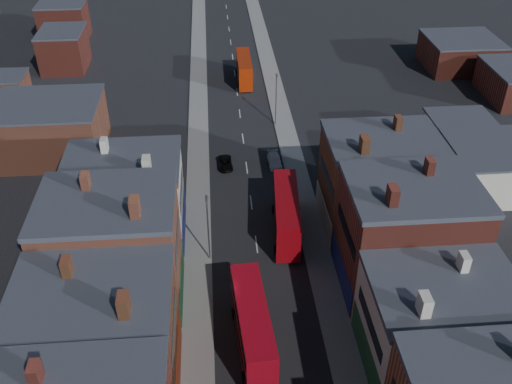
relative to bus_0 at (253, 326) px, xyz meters
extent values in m
cube|color=gray|center=(-5.00, 32.24, -2.60)|extent=(3.00, 200.00, 0.12)
cube|color=gray|center=(8.00, 32.24, -2.60)|extent=(3.00, 200.00, 0.12)
cylinder|color=slate|center=(-3.70, 12.24, 1.34)|extent=(0.16, 0.16, 8.00)
cube|color=slate|center=(-3.70, 12.24, 5.34)|extent=(0.25, 0.70, 0.25)
cylinder|color=slate|center=(6.70, 42.24, 1.34)|extent=(0.16, 0.16, 8.00)
cube|color=slate|center=(6.70, 42.24, 5.34)|extent=(0.25, 0.70, 0.25)
cube|color=#B10A19|center=(0.00, 0.00, -0.01)|extent=(3.35, 11.57, 4.57)
cube|color=black|center=(0.00, 0.00, -0.90)|extent=(3.35, 10.66, 0.93)
cube|color=black|center=(0.00, 0.00, 1.08)|extent=(3.35, 10.66, 0.93)
cylinder|color=black|center=(-1.05, -3.73, -2.14)|extent=(0.38, 1.06, 1.04)
cylinder|color=black|center=(1.54, -3.56, -2.14)|extent=(0.38, 1.06, 1.04)
cylinder|color=black|center=(-1.54, 3.56, -2.14)|extent=(0.38, 1.06, 1.04)
cylinder|color=black|center=(1.05, 3.73, -2.14)|extent=(0.38, 1.06, 1.04)
cube|color=#A60912|center=(5.00, 16.13, -0.03)|extent=(3.46, 11.53, 4.55)
cube|color=black|center=(5.00, 16.13, -0.90)|extent=(3.45, 10.63, 0.93)
cube|color=black|center=(5.00, 16.13, 1.06)|extent=(3.45, 10.63, 0.93)
cylinder|color=black|center=(3.43, 12.61, -2.14)|extent=(0.39, 1.05, 1.03)
cylinder|color=black|center=(6.00, 12.41, -2.14)|extent=(0.39, 1.05, 1.03)
cylinder|color=black|center=(4.00, 19.86, -2.14)|extent=(0.39, 1.05, 1.03)
cylinder|color=black|center=(6.57, 19.66, -2.14)|extent=(0.39, 1.05, 1.03)
cube|color=#982206|center=(3.00, 58.47, -0.30)|extent=(2.34, 10.19, 4.07)
cube|color=black|center=(3.00, 58.47, -1.09)|extent=(2.40, 9.37, 0.83)
cube|color=black|center=(3.00, 58.47, 0.67)|extent=(2.40, 9.37, 0.83)
cylinder|color=black|center=(1.83, 55.22, -2.20)|extent=(0.28, 0.93, 0.93)
cylinder|color=black|center=(4.15, 55.21, -2.20)|extent=(0.28, 0.93, 0.93)
cylinder|color=black|center=(1.85, 61.73, -2.20)|extent=(0.28, 0.93, 0.93)
cylinder|color=black|center=(4.17, 61.73, -2.20)|extent=(0.28, 0.93, 0.93)
imported|color=black|center=(-1.33, 30.76, -2.12)|extent=(1.99, 3.99, 1.09)
imported|color=silver|center=(5.30, 30.76, -2.06)|extent=(1.78, 4.17, 1.20)
camera|label=1|loc=(-2.51, -34.34, 38.16)|focal=40.00mm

